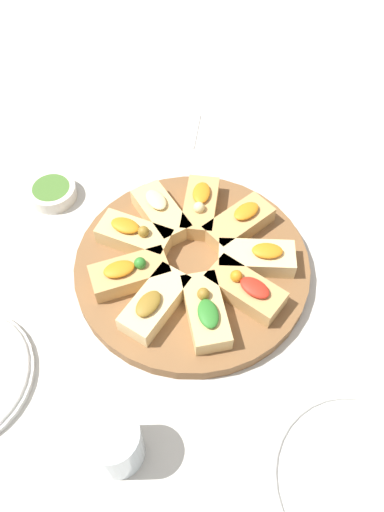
{
  "coord_description": "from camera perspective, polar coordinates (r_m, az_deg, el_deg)",
  "views": [
    {
      "loc": [
        0.04,
        0.45,
        0.68
      ],
      "look_at": [
        0.0,
        0.0,
        0.04
      ],
      "focal_mm": 35.0,
      "sensor_mm": 36.0,
      "label": 1
    }
  ],
  "objects": [
    {
      "name": "focaccia_slice_2",
      "position": [
        0.75,
        6.13,
        -3.79
      ],
      "size": [
        0.12,
        0.12,
        0.05
      ],
      "color": "tan",
      "rests_on": "serving_board"
    },
    {
      "name": "focaccia_slice_3",
      "position": [
        0.79,
        7.44,
        -0.18
      ],
      "size": [
        0.12,
        0.07,
        0.04
      ],
      "color": "#E5C689",
      "rests_on": "serving_board"
    },
    {
      "name": "focaccia_slice_7",
      "position": [
        0.81,
        -6.63,
        2.36
      ],
      "size": [
        0.13,
        0.1,
        0.05
      ],
      "color": "#DBB775",
      "rests_on": "serving_board"
    },
    {
      "name": "focaccia_slice_6",
      "position": [
        0.84,
        -3.61,
        4.96
      ],
      "size": [
        0.1,
        0.13,
        0.04
      ],
      "color": "#DBB775",
      "rests_on": "serving_board"
    },
    {
      "name": "ground_plane",
      "position": [
        0.82,
        -0.0,
        -1.59
      ],
      "size": [
        3.0,
        3.0,
        0.0
      ],
      "primitive_type": "plane",
      "color": "beige"
    },
    {
      "name": "serving_board",
      "position": [
        0.81,
        -0.0,
        -1.12
      ],
      "size": [
        0.38,
        0.38,
        0.02
      ],
      "primitive_type": "cylinder",
      "color": "brown",
      "rests_on": "ground_plane"
    },
    {
      "name": "focaccia_slice_8",
      "position": [
        0.77,
        -7.15,
        -1.97
      ],
      "size": [
        0.13,
        0.08,
        0.05
      ],
      "color": "tan",
      "rests_on": "serving_board"
    },
    {
      "name": "focaccia_slice_1",
      "position": [
        0.73,
        1.57,
        -6.32
      ],
      "size": [
        0.07,
        0.12,
        0.05
      ],
      "color": "#DBB775",
      "rests_on": "serving_board"
    },
    {
      "name": "focaccia_slice_4",
      "position": [
        0.83,
        5.43,
        3.8
      ],
      "size": [
        0.13,
        0.11,
        0.04
      ],
      "color": "tan",
      "rests_on": "serving_board"
    },
    {
      "name": "water_glass",
      "position": [
        0.67,
        -8.77,
        -20.44
      ],
      "size": [
        0.07,
        0.07,
        0.08
      ],
      "primitive_type": "cylinder",
      "color": "silver",
      "rests_on": "ground_plane"
    },
    {
      "name": "dipping_bowl",
      "position": [
        0.94,
        -15.69,
        7.08
      ],
      "size": [
        0.09,
        0.09,
        0.02
      ],
      "color": "silver",
      "rests_on": "ground_plane"
    },
    {
      "name": "focaccia_slice_0",
      "position": [
        0.74,
        -4.29,
        -5.4
      ],
      "size": [
        0.11,
        0.13,
        0.04
      ],
      "color": "#E5C689",
      "rests_on": "serving_board"
    },
    {
      "name": "focaccia_slice_5",
      "position": [
        0.84,
        0.95,
        5.68
      ],
      "size": [
        0.08,
        0.13,
        0.05
      ],
      "color": "tan",
      "rests_on": "serving_board"
    },
    {
      "name": "napkin_stack",
      "position": [
        1.05,
        -2.76,
        14.4
      ],
      "size": [
        0.14,
        0.13,
        0.0
      ],
      "primitive_type": "cube",
      "rotation": [
        0.0,
        0.0,
        -0.22
      ],
      "color": "white",
      "rests_on": "ground_plane"
    },
    {
      "name": "plate_left",
      "position": [
        0.72,
        18.78,
        -23.39
      ],
      "size": [
        0.24,
        0.24,
        0.02
      ],
      "color": "white",
      "rests_on": "ground_plane"
    }
  ]
}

